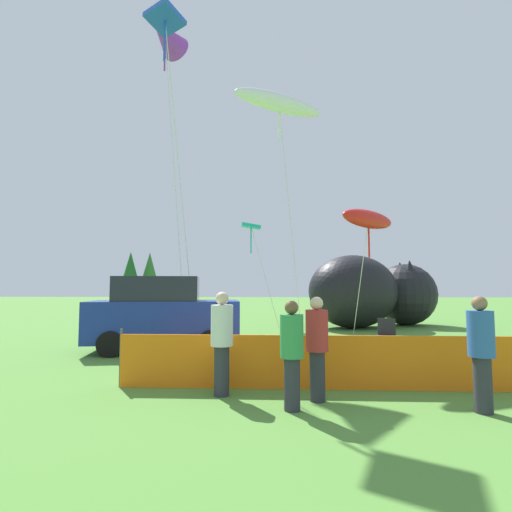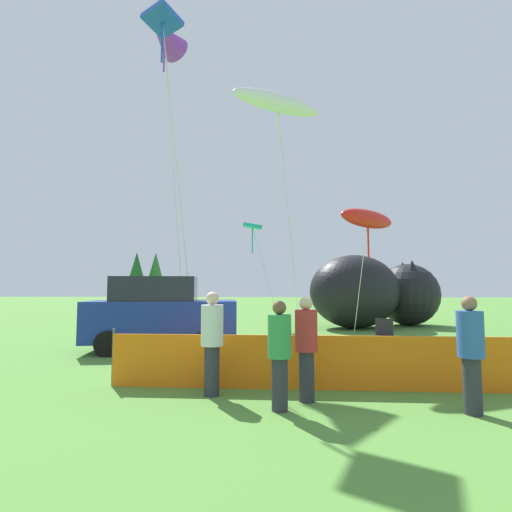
{
  "view_description": "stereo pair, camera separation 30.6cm",
  "coord_description": "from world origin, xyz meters",
  "px_view_note": "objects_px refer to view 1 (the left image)",
  "views": [
    {
      "loc": [
        -0.09,
        -10.58,
        1.84
      ],
      "look_at": [
        -0.85,
        4.86,
        3.03
      ],
      "focal_mm": 28.0,
      "sensor_mm": 36.0,
      "label": 1
    },
    {
      "loc": [
        0.21,
        -10.56,
        1.84
      ],
      "look_at": [
        -0.85,
        4.86,
        3.03
      ],
      "focal_mm": 28.0,
      "sensor_mm": 36.0,
      "label": 2
    }
  ],
  "objects_px": {
    "parked_car": "(163,314)",
    "spectator_in_blue_shirt": "(317,344)",
    "inflatable_cat": "(371,294)",
    "kite_purple_delta": "(165,36)",
    "spectator_in_grey_shirt": "(292,350)",
    "spectator_in_yellow_shirt": "(222,339)",
    "spectator_in_white_shirt": "(481,348)",
    "folding_chair": "(384,333)",
    "kite_blue_box": "(166,27)",
    "kite_red_lizard": "(368,220)",
    "kite_teal_diamond": "(251,228)",
    "kite_white_ghost": "(279,103)"
  },
  "relations": [
    {
      "from": "inflatable_cat",
      "to": "spectator_in_white_shirt",
      "type": "xyz_separation_m",
      "value": [
        -1.34,
        -12.47,
        -0.58
      ]
    },
    {
      "from": "spectator_in_grey_shirt",
      "to": "spectator_in_white_shirt",
      "type": "xyz_separation_m",
      "value": [
        2.79,
        0.02,
        0.04
      ]
    },
    {
      "from": "folding_chair",
      "to": "kite_purple_delta",
      "type": "relative_size",
      "value": 0.09
    },
    {
      "from": "inflatable_cat",
      "to": "spectator_in_blue_shirt",
      "type": "xyz_separation_m",
      "value": [
        -3.71,
        -11.99,
        -0.59
      ]
    },
    {
      "from": "kite_red_lizard",
      "to": "kite_purple_delta",
      "type": "xyz_separation_m",
      "value": [
        -7.0,
        -0.35,
        6.52
      ]
    },
    {
      "from": "spectator_in_grey_shirt",
      "to": "kite_blue_box",
      "type": "height_order",
      "value": "kite_blue_box"
    },
    {
      "from": "spectator_in_white_shirt",
      "to": "kite_purple_delta",
      "type": "xyz_separation_m",
      "value": [
        -6.88,
        7.07,
        9.7
      ]
    },
    {
      "from": "spectator_in_grey_shirt",
      "to": "kite_blue_box",
      "type": "distance_m",
      "value": 10.47
    },
    {
      "from": "parked_car",
      "to": "kite_red_lizard",
      "type": "bearing_deg",
      "value": 10.06
    },
    {
      "from": "inflatable_cat",
      "to": "kite_purple_delta",
      "type": "height_order",
      "value": "kite_purple_delta"
    },
    {
      "from": "folding_chair",
      "to": "kite_purple_delta",
      "type": "height_order",
      "value": "kite_purple_delta"
    },
    {
      "from": "kite_white_ghost",
      "to": "spectator_in_yellow_shirt",
      "type": "bearing_deg",
      "value": -100.36
    },
    {
      "from": "folding_chair",
      "to": "kite_blue_box",
      "type": "distance_m",
      "value": 10.84
    },
    {
      "from": "spectator_in_white_shirt",
      "to": "spectator_in_blue_shirt",
      "type": "xyz_separation_m",
      "value": [
        -2.36,
        0.48,
        -0.01
      ]
    },
    {
      "from": "kite_red_lizard",
      "to": "kite_purple_delta",
      "type": "relative_size",
      "value": 0.4
    },
    {
      "from": "kite_blue_box",
      "to": "kite_teal_diamond",
      "type": "xyz_separation_m",
      "value": [
        2.05,
        7.85,
        -4.81
      ]
    },
    {
      "from": "spectator_in_grey_shirt",
      "to": "spectator_in_white_shirt",
      "type": "bearing_deg",
      "value": 0.49
    },
    {
      "from": "parked_car",
      "to": "inflatable_cat",
      "type": "bearing_deg",
      "value": 34.75
    },
    {
      "from": "kite_white_ghost",
      "to": "kite_teal_diamond",
      "type": "relative_size",
      "value": 1.69
    },
    {
      "from": "spectator_in_white_shirt",
      "to": "kite_white_ghost",
      "type": "distance_m",
      "value": 9.87
    },
    {
      "from": "inflatable_cat",
      "to": "kite_teal_diamond",
      "type": "height_order",
      "value": "kite_teal_diamond"
    },
    {
      "from": "parked_car",
      "to": "spectator_in_blue_shirt",
      "type": "height_order",
      "value": "parked_car"
    },
    {
      "from": "parked_car",
      "to": "folding_chair",
      "type": "bearing_deg",
      "value": -10.01
    },
    {
      "from": "spectator_in_white_shirt",
      "to": "kite_blue_box",
      "type": "height_order",
      "value": "kite_blue_box"
    },
    {
      "from": "spectator_in_blue_shirt",
      "to": "kite_red_lizard",
      "type": "distance_m",
      "value": 8.04
    },
    {
      "from": "spectator_in_white_shirt",
      "to": "spectator_in_yellow_shirt",
      "type": "distance_m",
      "value": 4.02
    },
    {
      "from": "parked_car",
      "to": "kite_purple_delta",
      "type": "bearing_deg",
      "value": 99.95
    },
    {
      "from": "parked_car",
      "to": "kite_white_ghost",
      "type": "distance_m",
      "value": 7.64
    },
    {
      "from": "parked_car",
      "to": "spectator_in_grey_shirt",
      "type": "xyz_separation_m",
      "value": [
        3.46,
        -5.26,
        -0.16
      ]
    },
    {
      "from": "folding_chair",
      "to": "kite_blue_box",
      "type": "bearing_deg",
      "value": -46.63
    },
    {
      "from": "folding_chair",
      "to": "spectator_in_blue_shirt",
      "type": "relative_size",
      "value": 0.57
    },
    {
      "from": "folding_chair",
      "to": "kite_purple_delta",
      "type": "xyz_separation_m",
      "value": [
        -6.82,
        1.96,
        10.07
      ]
    },
    {
      "from": "folding_chair",
      "to": "kite_blue_box",
      "type": "relative_size",
      "value": 0.1
    },
    {
      "from": "spectator_in_white_shirt",
      "to": "kite_blue_box",
      "type": "relative_size",
      "value": 0.17
    },
    {
      "from": "kite_red_lizard",
      "to": "inflatable_cat",
      "type": "bearing_deg",
      "value": 76.39
    },
    {
      "from": "spectator_in_yellow_shirt",
      "to": "spectator_in_blue_shirt",
      "type": "relative_size",
      "value": 1.04
    },
    {
      "from": "parked_car",
      "to": "kite_red_lizard",
      "type": "distance_m",
      "value": 7.4
    },
    {
      "from": "spectator_in_grey_shirt",
      "to": "spectator_in_yellow_shirt",
      "type": "distance_m",
      "value": 1.38
    },
    {
      "from": "folding_chair",
      "to": "spectator_in_grey_shirt",
      "type": "distance_m",
      "value": 5.83
    },
    {
      "from": "parked_car",
      "to": "kite_purple_delta",
      "type": "xyz_separation_m",
      "value": [
        -0.63,
        1.83,
        9.58
      ]
    },
    {
      "from": "kite_red_lizard",
      "to": "kite_blue_box",
      "type": "xyz_separation_m",
      "value": [
        -6.36,
        -2.52,
        5.36
      ]
    },
    {
      "from": "kite_red_lizard",
      "to": "kite_purple_delta",
      "type": "bearing_deg",
      "value": -177.12
    },
    {
      "from": "spectator_in_grey_shirt",
      "to": "kite_purple_delta",
      "type": "xyz_separation_m",
      "value": [
        -4.09,
        7.09,
        9.74
      ]
    },
    {
      "from": "spectator_in_grey_shirt",
      "to": "spectator_in_blue_shirt",
      "type": "relative_size",
      "value": 0.97
    },
    {
      "from": "kite_blue_box",
      "to": "kite_teal_diamond",
      "type": "height_order",
      "value": "kite_blue_box"
    },
    {
      "from": "spectator_in_grey_shirt",
      "to": "folding_chair",
      "type": "bearing_deg",
      "value": 61.94
    },
    {
      "from": "spectator_in_white_shirt",
      "to": "kite_red_lizard",
      "type": "bearing_deg",
      "value": 89.06
    },
    {
      "from": "kite_red_lizard",
      "to": "kite_teal_diamond",
      "type": "distance_m",
      "value": 6.87
    },
    {
      "from": "parked_car",
      "to": "spectator_in_white_shirt",
      "type": "bearing_deg",
      "value": -48.8
    },
    {
      "from": "inflatable_cat",
      "to": "kite_purple_delta",
      "type": "relative_size",
      "value": 0.61
    }
  ]
}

